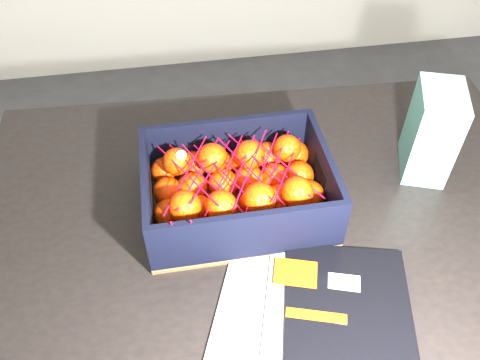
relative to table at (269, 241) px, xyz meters
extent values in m
cube|color=black|center=(0.00, 0.00, 0.08)|extent=(1.24, 0.86, 0.04)
cylinder|color=black|center=(-0.55, 0.35, -0.30)|extent=(0.06, 0.06, 0.71)
cylinder|color=black|center=(0.55, 0.35, -0.30)|extent=(0.06, 0.06, 0.71)
cube|color=#B6B6B1|center=(-0.05, -0.26, 0.10)|extent=(0.30, 0.34, 0.01)
cube|color=#B6B6B1|center=(0.04, -0.26, 0.11)|extent=(0.28, 0.33, 0.01)
cube|color=black|center=(0.07, -0.26, 0.11)|extent=(0.27, 0.32, 0.01)
cube|color=#DE510B|center=(0.01, -0.16, 0.12)|extent=(0.09, 0.08, 0.00)
cube|color=white|center=(0.09, -0.20, 0.12)|extent=(0.06, 0.05, 0.00)
cube|color=#DE510B|center=(0.02, -0.25, 0.12)|extent=(0.10, 0.05, 0.00)
cube|color=brown|center=(-0.07, 0.02, 0.10)|extent=(0.35, 0.27, 0.01)
cube|color=black|center=(-0.07, 0.15, 0.16)|extent=(0.35, 0.01, 0.13)
cube|color=black|center=(-0.07, -0.11, 0.16)|extent=(0.35, 0.01, 0.13)
cube|color=black|center=(-0.24, 0.02, 0.16)|extent=(0.01, 0.24, 0.13)
cube|color=black|center=(0.11, 0.02, 0.16)|extent=(0.01, 0.24, 0.13)
sphere|color=red|center=(-0.20, -0.07, 0.14)|extent=(0.06, 0.06, 0.06)
sphere|color=red|center=(-0.20, -0.01, 0.14)|extent=(0.06, 0.06, 0.06)
sphere|color=red|center=(-0.20, 0.05, 0.14)|extent=(0.06, 0.06, 0.06)
sphere|color=red|center=(-0.20, 0.11, 0.14)|extent=(0.05, 0.05, 0.05)
sphere|color=red|center=(-0.14, -0.07, 0.14)|extent=(0.06, 0.06, 0.06)
sphere|color=red|center=(-0.15, -0.01, 0.14)|extent=(0.06, 0.06, 0.06)
sphere|color=red|center=(-0.15, 0.05, 0.14)|extent=(0.06, 0.06, 0.06)
sphere|color=red|center=(-0.14, 0.11, 0.14)|extent=(0.06, 0.06, 0.06)
sphere|color=red|center=(-0.09, -0.07, 0.14)|extent=(0.06, 0.06, 0.06)
sphere|color=red|center=(-0.10, -0.01, 0.14)|extent=(0.06, 0.06, 0.06)
sphere|color=red|center=(-0.09, 0.05, 0.14)|extent=(0.06, 0.06, 0.06)
sphere|color=red|center=(-0.09, 0.11, 0.14)|extent=(0.06, 0.06, 0.06)
sphere|color=red|center=(-0.03, -0.07, 0.14)|extent=(0.06, 0.06, 0.06)
sphere|color=red|center=(-0.04, -0.01, 0.14)|extent=(0.06, 0.06, 0.06)
sphere|color=red|center=(-0.04, 0.05, 0.14)|extent=(0.06, 0.06, 0.06)
sphere|color=red|center=(-0.04, 0.11, 0.14)|extent=(0.06, 0.06, 0.06)
sphere|color=red|center=(0.02, -0.07, 0.14)|extent=(0.06, 0.06, 0.06)
sphere|color=red|center=(0.01, -0.01, 0.14)|extent=(0.06, 0.06, 0.06)
sphere|color=red|center=(0.02, 0.05, 0.14)|extent=(0.06, 0.06, 0.06)
sphere|color=red|center=(0.01, 0.11, 0.14)|extent=(0.06, 0.06, 0.06)
sphere|color=red|center=(0.07, -0.07, 0.14)|extent=(0.06, 0.06, 0.06)
sphere|color=red|center=(0.07, -0.01, 0.14)|extent=(0.06, 0.06, 0.06)
sphere|color=red|center=(0.07, 0.05, 0.14)|extent=(0.06, 0.06, 0.06)
sphere|color=red|center=(0.07, 0.11, 0.14)|extent=(0.06, 0.06, 0.06)
sphere|color=red|center=(-0.17, -0.04, 0.19)|extent=(0.06, 0.06, 0.06)
sphere|color=red|center=(-0.18, 0.08, 0.19)|extent=(0.05, 0.05, 0.05)
sphere|color=red|center=(-0.11, -0.05, 0.19)|extent=(0.06, 0.06, 0.06)
sphere|color=red|center=(-0.11, 0.08, 0.19)|extent=(0.06, 0.06, 0.06)
sphere|color=red|center=(-0.03, -0.04, 0.19)|extent=(0.06, 0.06, 0.06)
sphere|color=red|center=(-0.03, 0.08, 0.19)|extent=(0.06, 0.06, 0.06)
sphere|color=red|center=(0.04, -0.04, 0.19)|extent=(0.06, 0.06, 0.06)
sphere|color=red|center=(0.05, 0.08, 0.19)|extent=(0.06, 0.06, 0.06)
cylinder|color=red|center=(-0.16, 0.02, 0.21)|extent=(0.10, 0.18, 0.01)
cylinder|color=red|center=(-0.14, 0.03, 0.20)|extent=(0.10, 0.18, 0.01)
cylinder|color=red|center=(-0.11, 0.01, 0.20)|extent=(0.10, 0.18, 0.03)
cylinder|color=red|center=(-0.09, 0.02, 0.20)|extent=(0.10, 0.18, 0.00)
cylinder|color=red|center=(-0.07, 0.02, 0.20)|extent=(0.10, 0.18, 0.02)
cylinder|color=red|center=(-0.04, 0.02, 0.20)|extent=(0.10, 0.18, 0.02)
cylinder|color=red|center=(-0.02, 0.03, 0.20)|extent=(0.10, 0.18, 0.01)
cylinder|color=red|center=(0.01, 0.02, 0.20)|extent=(0.10, 0.18, 0.01)
cylinder|color=red|center=(0.03, 0.02, 0.20)|extent=(0.10, 0.18, 0.00)
cylinder|color=red|center=(-0.16, 0.03, 0.20)|extent=(0.10, 0.18, 0.02)
cylinder|color=red|center=(-0.14, 0.03, 0.20)|extent=(0.10, 0.18, 0.01)
cylinder|color=red|center=(-0.11, 0.03, 0.20)|extent=(0.10, 0.18, 0.03)
cylinder|color=red|center=(-0.09, 0.02, 0.20)|extent=(0.10, 0.18, 0.02)
cylinder|color=red|center=(-0.07, 0.01, 0.20)|extent=(0.10, 0.18, 0.03)
cylinder|color=red|center=(-0.04, 0.02, 0.21)|extent=(0.10, 0.18, 0.02)
cylinder|color=red|center=(-0.02, 0.02, 0.20)|extent=(0.10, 0.18, 0.02)
cylinder|color=red|center=(0.01, 0.02, 0.20)|extent=(0.10, 0.18, 0.02)
cylinder|color=red|center=(0.03, 0.01, 0.20)|extent=(0.10, 0.18, 0.02)
cylinder|color=red|center=(-0.20, -0.10, 0.19)|extent=(0.00, 0.03, 0.09)
cylinder|color=red|center=(-0.17, -0.10, 0.19)|extent=(0.01, 0.04, 0.08)
cube|color=white|center=(0.35, 0.07, 0.20)|extent=(0.13, 0.15, 0.20)
camera|label=1|loc=(-0.17, -0.63, 0.86)|focal=37.18mm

